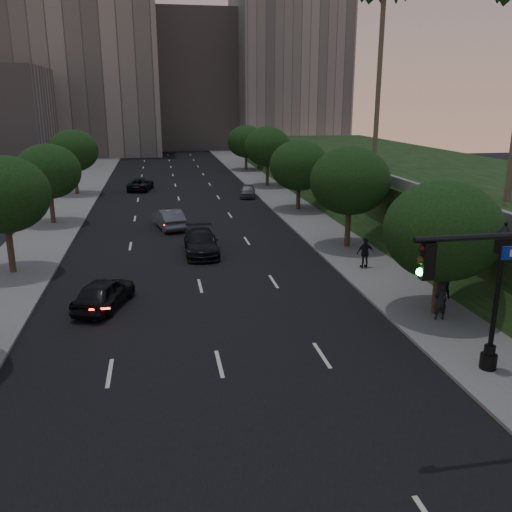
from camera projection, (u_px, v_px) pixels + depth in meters
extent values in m
plane|color=black|center=(239.00, 445.00, 15.60)|extent=(160.00, 160.00, 0.00)
cube|color=black|center=(184.00, 222.00, 43.95)|extent=(16.00, 140.00, 0.02)
cube|color=slate|center=(306.00, 217.00, 45.69)|extent=(4.50, 140.00, 0.15)
cube|color=slate|center=(52.00, 226.00, 42.18)|extent=(4.50, 140.00, 0.15)
cube|color=black|center=(449.00, 194.00, 45.27)|extent=(18.00, 90.00, 4.00)
cube|color=slate|center=(354.00, 168.00, 43.17)|extent=(0.35, 90.00, 0.70)
cube|color=gray|center=(83.00, 62.00, 95.74)|extent=(26.00, 20.00, 32.00)
cube|color=gray|center=(193.00, 82.00, 109.44)|extent=(22.00, 18.00, 26.00)
cube|color=gray|center=(287.00, 55.00, 105.46)|extent=(20.00, 22.00, 36.00)
cylinder|color=#38281C|center=(437.00, 286.00, 24.52)|extent=(0.36, 0.36, 2.86)
ellipsoid|color=black|center=(443.00, 230.00, 23.80)|extent=(5.20, 5.20, 4.42)
cylinder|color=#38281C|center=(348.00, 225.00, 35.82)|extent=(0.36, 0.36, 3.21)
ellipsoid|color=black|center=(350.00, 181.00, 35.01)|extent=(5.20, 5.20, 4.42)
cylinder|color=#38281C|center=(298.00, 195.00, 48.16)|extent=(0.36, 0.36, 2.86)
ellipsoid|color=black|center=(299.00, 165.00, 47.44)|extent=(5.20, 5.20, 4.42)
cylinder|color=#38281C|center=(267.00, 173.00, 61.34)|extent=(0.36, 0.36, 3.21)
ellipsoid|color=black|center=(267.00, 147.00, 60.53)|extent=(5.20, 5.20, 4.42)
cylinder|color=#38281C|center=(246.00, 160.00, 75.57)|extent=(0.36, 0.36, 2.86)
ellipsoid|color=black|center=(246.00, 141.00, 74.85)|extent=(5.20, 5.20, 4.42)
cylinder|color=#38281C|center=(10.00, 247.00, 30.40)|extent=(0.36, 0.36, 3.26)
ellipsoid|color=black|center=(3.00, 194.00, 29.58)|extent=(5.00, 5.00, 4.25)
cylinder|color=#38281C|center=(52.00, 206.00, 42.73)|extent=(0.36, 0.36, 2.99)
ellipsoid|color=black|center=(48.00, 171.00, 41.97)|extent=(5.00, 5.00, 4.25)
cylinder|color=#38281C|center=(76.00, 180.00, 55.93)|extent=(0.36, 0.36, 3.26)
ellipsoid|color=black|center=(73.00, 151.00, 55.10)|extent=(5.00, 5.00, 4.25)
cylinder|color=#4C4233|center=(379.00, 78.00, 43.57)|extent=(0.40, 0.40, 14.50)
cube|color=black|center=(428.00, 261.00, 13.28)|extent=(0.32, 0.22, 0.95)
sphere|color=black|center=(422.00, 249.00, 13.15)|extent=(0.20, 0.20, 0.20)
sphere|color=#3F2B0A|center=(421.00, 260.00, 13.24)|extent=(0.20, 0.20, 0.20)
sphere|color=#19F24C|center=(420.00, 272.00, 13.32)|extent=(0.20, 0.20, 0.20)
cylinder|color=black|center=(488.00, 363.00, 19.67)|extent=(0.60, 0.60, 0.70)
cylinder|color=black|center=(490.00, 351.00, 19.53)|extent=(0.40, 0.40, 0.40)
cylinder|color=black|center=(496.00, 300.00, 18.99)|extent=(0.18, 0.18, 3.60)
cube|color=black|center=(504.00, 244.00, 18.42)|extent=(0.42, 0.42, 0.70)
cone|color=black|center=(506.00, 229.00, 18.28)|extent=(0.64, 0.64, 0.35)
sphere|color=black|center=(506.00, 224.00, 18.22)|extent=(0.14, 0.14, 0.14)
imported|color=black|center=(104.00, 293.00, 25.68)|extent=(3.07, 4.66, 1.48)
imported|color=#4F5155|center=(169.00, 219.00, 41.58)|extent=(2.56, 4.90, 1.54)
imported|color=black|center=(141.00, 184.00, 59.28)|extent=(3.05, 5.10, 1.33)
imported|color=black|center=(201.00, 243.00, 34.71)|extent=(2.17, 5.19, 1.50)
imported|color=slate|center=(248.00, 191.00, 55.16)|extent=(2.13, 3.99, 1.29)
imported|color=black|center=(440.00, 301.00, 23.89)|extent=(0.64, 0.43, 1.72)
imported|color=black|center=(443.00, 281.00, 26.48)|extent=(0.88, 0.69, 1.80)
imported|color=black|center=(365.00, 253.00, 31.34)|extent=(1.08, 0.52, 1.78)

